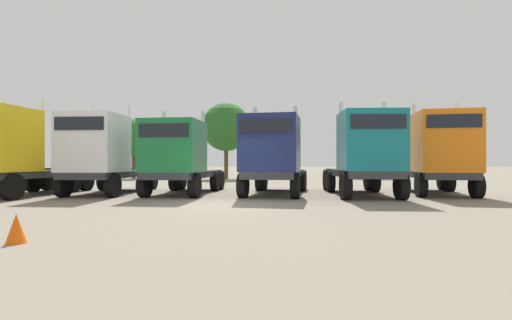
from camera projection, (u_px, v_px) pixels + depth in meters
ground at (223, 206)px, 13.02m from camera, size 200.00×200.00×0.00m
semi_truck_yellow at (9, 152)px, 16.06m from camera, size 3.37×6.48×4.37m
semi_truck_white at (100, 154)px, 17.11m from camera, size 2.97×6.18×4.23m
semi_truck_green at (178, 157)px, 17.05m from camera, size 3.24×6.41×3.93m
semi_truck_navy at (272, 155)px, 16.78m from camera, size 3.66×6.72×4.09m
semi_truck_teal at (365, 154)px, 16.12m from camera, size 2.81×6.39×4.19m
semi_truck_orange at (440, 153)px, 16.95m from camera, size 3.51×6.16×4.31m
traffic_cone_near at (15, 228)px, 7.00m from camera, size 0.36×0.36×0.56m
oak_far_left at (133, 138)px, 34.16m from camera, size 3.56×3.56×5.47m
oak_far_centre at (225, 127)px, 33.63m from camera, size 4.34×4.34×6.82m
oak_far_right at (359, 132)px, 36.46m from camera, size 4.24×4.24×6.56m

